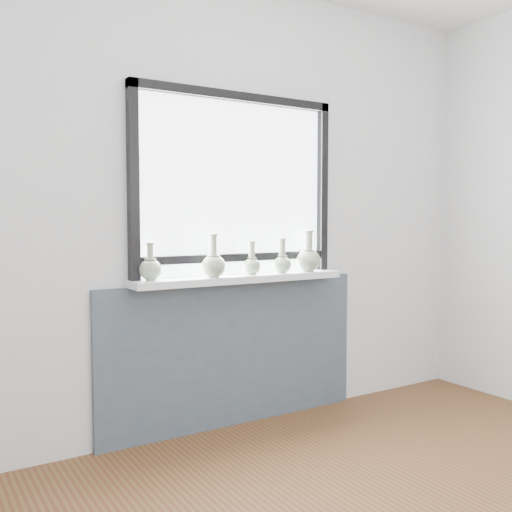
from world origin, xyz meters
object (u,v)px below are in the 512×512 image
windowsill (241,279)px  vase_e (308,258)px  vase_b (214,264)px  vase_d (282,262)px  vase_c (252,264)px  vase_a (150,268)px

windowsill → vase_e: vase_e is taller
windowsill → vase_b: 0.22m
vase_d → vase_e: (0.19, -0.01, 0.02)m
vase_c → vase_e: (0.40, -0.02, 0.02)m
windowsill → vase_b: vase_b is taller
vase_c → vase_d: (0.21, -0.01, 0.00)m
vase_a → vase_d: size_ratio=0.96×
windowsill → vase_e: size_ratio=5.20×
vase_c → vase_e: bearing=-2.7°
vase_a → vase_b: vase_b is taller
vase_b → vase_c: bearing=5.6°
vase_c → vase_d: 0.21m
vase_e → vase_d: bearing=176.9°
windowsill → vase_e: 0.48m
vase_b → vase_d: bearing=2.1°
windowsill → vase_c: 0.11m
vase_b → vase_d: size_ratio=1.15×
vase_b → vase_e: size_ratio=0.95×
vase_b → vase_a: bearing=173.8°
vase_d → vase_a: bearing=178.6°
vase_a → vase_c: 0.62m
vase_a → vase_e: size_ratio=0.79×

